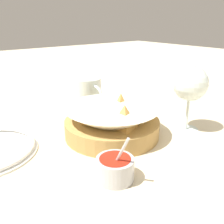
{
  "coord_description": "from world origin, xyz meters",
  "views": [
    {
      "loc": [
        0.43,
        -0.38,
        0.28
      ],
      "look_at": [
        -0.02,
        -0.02,
        0.06
      ],
      "focal_mm": 40.0,
      "sensor_mm": 36.0,
      "label": 1
    }
  ],
  "objects": [
    {
      "name": "food_basket",
      "position": [
        -0.01,
        -0.02,
        0.03
      ],
      "size": [
        0.24,
        0.24,
        0.1
      ],
      "color": "#B2894C",
      "rests_on": "ground_plane"
    },
    {
      "name": "sauce_cup",
      "position": [
        0.13,
        -0.13,
        0.02
      ],
      "size": [
        0.07,
        0.07,
        0.1
      ],
      "color": "#B7B7BC",
      "rests_on": "ground_plane"
    },
    {
      "name": "ground_plane",
      "position": [
        0.0,
        0.0,
        0.0
      ],
      "size": [
        4.0,
        4.0,
        0.0
      ],
      "primitive_type": "plane",
      "color": "beige"
    },
    {
      "name": "wine_glass",
      "position": [
        0.08,
        0.16,
        0.12
      ],
      "size": [
        0.09,
        0.09,
        0.17
      ],
      "color": "silver",
      "rests_on": "ground_plane"
    },
    {
      "name": "beer_mug",
      "position": [
        -0.23,
        0.05,
        0.05
      ],
      "size": [
        0.13,
        0.1,
        0.1
      ],
      "color": "silver",
      "rests_on": "ground_plane"
    }
  ]
}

